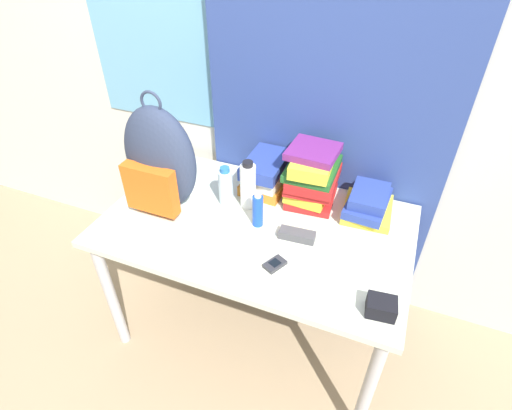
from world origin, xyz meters
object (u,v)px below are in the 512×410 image
at_px(book_stack_center, 312,176).
at_px(sunscreen_bottle, 258,210).
at_px(sports_bottle, 248,186).
at_px(book_stack_left, 266,174).
at_px(book_stack_right, 368,203).
at_px(sunglasses_case, 297,235).
at_px(backpack, 159,161).
at_px(cell_phone, 275,264).
at_px(water_bottle, 226,187).
at_px(camera_pouch, 381,307).

relative_size(book_stack_center, sunscreen_bottle, 1.71).
bearing_deg(book_stack_center, sports_bottle, -150.31).
bearing_deg(book_stack_center, book_stack_left, 177.44).
height_order(book_stack_center, sunscreen_bottle, book_stack_center).
xyz_separation_m(book_stack_right, sunglasses_case, (-0.24, -0.28, -0.04)).
relative_size(backpack, cell_phone, 5.41).
distance_m(sunscreen_bottle, sunglasses_case, 0.20).
height_order(sunscreen_bottle, cell_phone, sunscreen_bottle).
relative_size(book_stack_left, book_stack_right, 0.94).
bearing_deg(sports_bottle, book_stack_center, 29.69).
relative_size(water_bottle, sunglasses_case, 1.24).
bearing_deg(sunscreen_bottle, book_stack_left, 103.05).
bearing_deg(backpack, book_stack_right, 17.99).
distance_m(backpack, book_stack_left, 0.50).
bearing_deg(sunscreen_bottle, camera_pouch, -26.01).
height_order(backpack, camera_pouch, backpack).
bearing_deg(water_bottle, book_stack_left, 52.02).
distance_m(book_stack_center, water_bottle, 0.39).
distance_m(book_stack_left, sunscreen_bottle, 0.27).
distance_m(book_stack_left, cell_phone, 0.52).
xyz_separation_m(water_bottle, camera_pouch, (0.75, -0.37, -0.06)).
distance_m(book_stack_left, book_stack_center, 0.23).
distance_m(book_stack_center, camera_pouch, 0.67).
height_order(backpack, cell_phone, backpack).
bearing_deg(book_stack_left, book_stack_center, -2.56).
height_order(water_bottle, camera_pouch, water_bottle).
bearing_deg(sports_bottle, sunscreen_bottle, -50.31).
relative_size(sports_bottle, sunscreen_bottle, 1.37).
relative_size(book_stack_left, book_stack_center, 0.92).
relative_size(book_stack_center, sunglasses_case, 1.91).
relative_size(book_stack_right, sunscreen_bottle, 1.67).
bearing_deg(camera_pouch, book_stack_center, 127.17).
xyz_separation_m(sunscreen_bottle, camera_pouch, (0.56, -0.27, -0.05)).
bearing_deg(book_stack_center, sunglasses_case, -85.22).
height_order(book_stack_left, book_stack_center, book_stack_center).
bearing_deg(sunscreen_bottle, sunglasses_case, -6.69).
relative_size(backpack, book_stack_center, 1.84).
bearing_deg(water_bottle, sunscreen_bottle, -25.47).
relative_size(sunscreen_bottle, camera_pouch, 1.60).
relative_size(book_stack_left, sports_bottle, 1.15).
distance_m(cell_phone, camera_pouch, 0.41).
xyz_separation_m(book_stack_center, camera_pouch, (0.40, -0.53, -0.11)).
bearing_deg(backpack, water_bottle, 24.81).
relative_size(sunscreen_bottle, cell_phone, 1.71).
distance_m(water_bottle, cell_phone, 0.46).
xyz_separation_m(backpack, book_stack_left, (0.38, 0.29, -0.14)).
bearing_deg(backpack, cell_phone, -16.70).
distance_m(sports_bottle, cell_phone, 0.41).
bearing_deg(book_stack_center, camera_pouch, -52.83).
bearing_deg(sports_bottle, backpack, -159.47).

